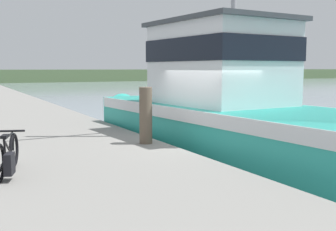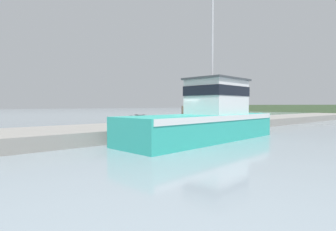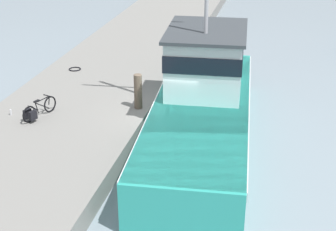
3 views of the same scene
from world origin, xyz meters
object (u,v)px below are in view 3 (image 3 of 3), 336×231
at_px(mooring_post, 138,91).
at_px(water_bottle_on_curb, 11,112).
at_px(fishing_boat_main, 203,100).
at_px(bicycle_touring, 37,111).

height_order(mooring_post, water_bottle_on_curb, mooring_post).
xyz_separation_m(fishing_boat_main, bicycle_touring, (-5.92, -1.57, -0.34)).
distance_m(bicycle_touring, water_bottle_on_curb, 1.12).
distance_m(fishing_boat_main, water_bottle_on_curb, 7.20).
xyz_separation_m(bicycle_touring, water_bottle_on_curb, (-1.10, 0.06, -0.21)).
xyz_separation_m(mooring_post, water_bottle_on_curb, (-4.47, -1.72, -0.57)).
height_order(fishing_boat_main, bicycle_touring, fishing_boat_main).
bearing_deg(fishing_boat_main, bicycle_touring, -169.45).
bearing_deg(bicycle_touring, water_bottle_on_curb, -164.55).
distance_m(fishing_boat_main, mooring_post, 2.55).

